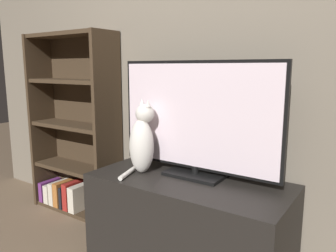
{
  "coord_description": "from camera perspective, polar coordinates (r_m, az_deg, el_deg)",
  "views": [
    {
      "loc": [
        0.93,
        -0.67,
        1.19
      ],
      "look_at": [
        -0.16,
        0.92,
        0.85
      ],
      "focal_mm": 35.0,
      "sensor_mm": 36.0,
      "label": 1
    }
  ],
  "objects": [
    {
      "name": "wall_back",
      "position": [
        2.12,
        8.44,
        12.93
      ],
      "size": [
        4.8,
        0.05,
        2.6
      ],
      "color": "#756B5B",
      "rests_on": "ground_plane"
    },
    {
      "name": "tv_stand",
      "position": [
        2.05,
        3.5,
        -16.53
      ],
      "size": [
        1.17,
        0.56,
        0.55
      ],
      "color": "black",
      "rests_on": "ground_plane"
    },
    {
      "name": "tv",
      "position": [
        1.93,
        4.91,
        1.09
      ],
      "size": [
        1.04,
        0.21,
        0.69
      ],
      "color": "black",
      "rests_on": "tv_stand"
    },
    {
      "name": "cat",
      "position": [
        2.02,
        -4.48,
        -2.68
      ],
      "size": [
        0.2,
        0.3,
        0.46
      ],
      "rotation": [
        0.0,
        0.0,
        -0.3
      ],
      "color": "silver",
      "rests_on": "tv_stand"
    },
    {
      "name": "bookshelf",
      "position": [
        2.82,
        -15.69,
        -1.45
      ],
      "size": [
        0.81,
        0.28,
        1.46
      ],
      "color": "#3D2D1E",
      "rests_on": "ground_plane"
    }
  ]
}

